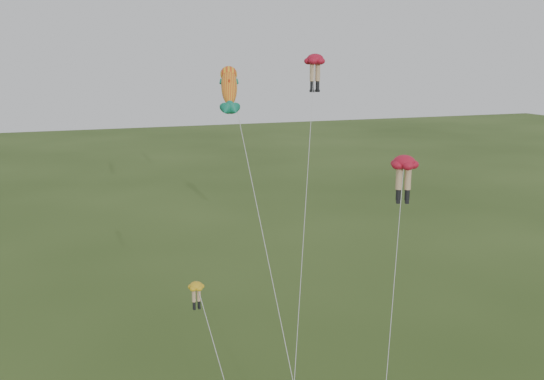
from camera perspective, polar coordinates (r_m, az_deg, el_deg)
name	(u,v)px	position (r m, az deg, el deg)	size (l,w,h in m)	color
legs_kite_red_high	(315,68)	(39.31, 4.05, 11.42)	(7.86, 14.19, 19.50)	#AF1228
legs_kite_red_mid	(404,168)	(35.16, 12.30, 1.99)	(7.07, 9.54, 13.85)	#AF1228
legs_kite_yellow	(201,306)	(27.75, -6.67, -10.75)	(2.36, 3.67, 9.43)	gold
fish_kite	(230,88)	(30.72, -4.01, 9.54)	(2.50, 9.24, 19.07)	yellow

